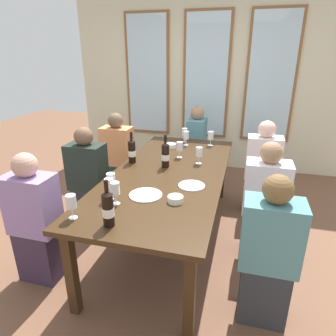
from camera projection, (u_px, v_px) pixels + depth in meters
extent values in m
plane|color=brown|center=(169.00, 237.00, 3.07)|extent=(12.00, 12.00, 0.00)
cube|color=beige|center=(206.00, 76.00, 4.58)|extent=(4.23, 0.06, 2.90)
cube|color=brown|center=(148.00, 76.00, 4.77)|extent=(0.72, 0.03, 1.88)
cube|color=silver|center=(147.00, 76.00, 4.75)|extent=(0.64, 0.01, 1.80)
cube|color=brown|center=(206.00, 77.00, 4.54)|extent=(0.72, 0.03, 1.88)
cube|color=silver|center=(206.00, 77.00, 4.52)|extent=(0.64, 0.01, 1.80)
cube|color=brown|center=(271.00, 78.00, 4.31)|extent=(0.72, 0.03, 1.88)
cube|color=silver|center=(271.00, 78.00, 4.29)|extent=(0.64, 0.01, 1.80)
cube|color=#382412|center=(169.00, 173.00, 2.81)|extent=(1.03, 2.36, 0.04)
cube|color=#382412|center=(71.00, 273.00, 2.07)|extent=(0.07, 0.07, 0.70)
cube|color=#382412|center=(189.00, 297.00, 1.86)|extent=(0.07, 0.07, 0.70)
cube|color=#382412|center=(160.00, 166.00, 4.02)|extent=(0.07, 0.07, 0.70)
cube|color=#382412|center=(222.00, 172.00, 3.82)|extent=(0.07, 0.07, 0.70)
cylinder|color=white|center=(146.00, 195.00, 2.32)|extent=(0.26, 0.26, 0.01)
cylinder|color=white|center=(192.00, 186.00, 2.49)|extent=(0.23, 0.23, 0.01)
cylinder|color=black|center=(132.00, 152.00, 2.99)|extent=(0.07, 0.08, 0.22)
cone|color=black|center=(131.00, 141.00, 2.95)|extent=(0.07, 0.08, 0.02)
cylinder|color=black|center=(131.00, 136.00, 2.93)|extent=(0.03, 0.03, 0.08)
cylinder|color=white|center=(132.00, 153.00, 3.00)|extent=(0.08, 0.08, 0.06)
cylinder|color=black|center=(165.00, 156.00, 2.87)|extent=(0.08, 0.08, 0.23)
cone|color=black|center=(165.00, 144.00, 2.83)|extent=(0.08, 0.08, 0.02)
cylinder|color=black|center=(165.00, 139.00, 2.81)|extent=(0.03, 0.03, 0.08)
cylinder|color=white|center=(165.00, 157.00, 2.88)|extent=(0.08, 0.08, 0.06)
cylinder|color=black|center=(108.00, 210.00, 1.88)|extent=(0.08, 0.08, 0.22)
cone|color=black|center=(107.00, 193.00, 1.84)|extent=(0.08, 0.08, 0.02)
cylinder|color=black|center=(106.00, 186.00, 1.82)|extent=(0.03, 0.03, 0.08)
cylinder|color=white|center=(108.00, 212.00, 1.89)|extent=(0.08, 0.08, 0.06)
cylinder|color=white|center=(171.00, 146.00, 3.49)|extent=(0.12, 0.12, 0.05)
cylinder|color=white|center=(175.00, 199.00, 2.22)|extent=(0.12, 0.12, 0.05)
cylinder|color=white|center=(210.00, 145.00, 3.58)|extent=(0.06, 0.06, 0.00)
cylinder|color=white|center=(210.00, 142.00, 3.57)|extent=(0.01, 0.01, 0.07)
cylinder|color=white|center=(211.00, 135.00, 3.54)|extent=(0.07, 0.07, 0.09)
cylinder|color=white|center=(116.00, 203.00, 2.20)|extent=(0.06, 0.06, 0.00)
cylinder|color=white|center=(116.00, 199.00, 2.18)|extent=(0.01, 0.01, 0.07)
cylinder|color=white|center=(115.00, 188.00, 2.15)|extent=(0.07, 0.07, 0.09)
cylinder|color=white|center=(112.00, 193.00, 2.36)|extent=(0.06, 0.06, 0.00)
cylinder|color=white|center=(112.00, 189.00, 2.34)|extent=(0.01, 0.01, 0.07)
cylinder|color=white|center=(111.00, 179.00, 2.31)|extent=(0.07, 0.07, 0.09)
cylinder|color=#590C19|center=(111.00, 183.00, 2.32)|extent=(0.06, 0.06, 0.03)
cylinder|color=white|center=(186.00, 145.00, 3.59)|extent=(0.06, 0.06, 0.00)
cylinder|color=white|center=(186.00, 142.00, 3.58)|extent=(0.01, 0.01, 0.07)
cylinder|color=white|center=(186.00, 135.00, 3.55)|extent=(0.07, 0.07, 0.09)
cylinder|color=#590C19|center=(186.00, 138.00, 3.56)|extent=(0.06, 0.06, 0.03)
cylinder|color=white|center=(179.00, 157.00, 3.17)|extent=(0.06, 0.06, 0.00)
cylinder|color=white|center=(180.00, 154.00, 3.16)|extent=(0.01, 0.01, 0.07)
cylinder|color=white|center=(180.00, 146.00, 3.13)|extent=(0.07, 0.07, 0.09)
cylinder|color=#590C19|center=(180.00, 149.00, 3.14)|extent=(0.06, 0.06, 0.04)
cylinder|color=white|center=(199.00, 163.00, 3.00)|extent=(0.06, 0.06, 0.00)
cylinder|color=white|center=(199.00, 160.00, 2.98)|extent=(0.01, 0.01, 0.07)
cylinder|color=white|center=(199.00, 152.00, 2.95)|extent=(0.07, 0.07, 0.09)
cylinder|color=white|center=(110.00, 199.00, 2.26)|extent=(0.06, 0.06, 0.00)
cylinder|color=white|center=(110.00, 195.00, 2.25)|extent=(0.01, 0.01, 0.07)
cylinder|color=white|center=(109.00, 185.00, 2.22)|extent=(0.07, 0.07, 0.09)
cylinder|color=#590C19|center=(109.00, 188.00, 2.23)|extent=(0.06, 0.06, 0.03)
cylinder|color=white|center=(184.00, 142.00, 3.74)|extent=(0.06, 0.06, 0.00)
cylinder|color=white|center=(185.00, 139.00, 3.72)|extent=(0.01, 0.01, 0.07)
cylinder|color=white|center=(185.00, 132.00, 3.69)|extent=(0.07, 0.07, 0.09)
cylinder|color=white|center=(73.00, 218.00, 2.01)|extent=(0.06, 0.06, 0.00)
cylinder|color=white|center=(73.00, 213.00, 1.99)|extent=(0.01, 0.01, 0.07)
cylinder|color=white|center=(71.00, 201.00, 1.96)|extent=(0.07, 0.07, 0.09)
cube|color=#38283F|center=(41.00, 253.00, 2.47)|extent=(0.32, 0.24, 0.45)
cube|color=#9577B4|center=(32.00, 204.00, 2.30)|extent=(0.38, 0.24, 0.48)
sphere|color=tan|center=(25.00, 165.00, 2.18)|extent=(0.19, 0.19, 0.19)
cube|color=#2F3136|center=(263.00, 291.00, 2.08)|extent=(0.32, 0.24, 0.45)
cube|color=teal|center=(271.00, 235.00, 1.91)|extent=(0.38, 0.24, 0.48)
sphere|color=brown|center=(278.00, 189.00, 1.79)|extent=(0.19, 0.19, 0.19)
cube|color=#292E32|center=(91.00, 206.00, 3.22)|extent=(0.32, 0.24, 0.45)
cube|color=#212C25|center=(87.00, 167.00, 3.05)|extent=(0.38, 0.24, 0.48)
sphere|color=brown|center=(83.00, 136.00, 2.94)|extent=(0.19, 0.19, 0.19)
cube|color=#312A44|center=(260.00, 233.00, 2.74)|extent=(0.32, 0.24, 0.45)
cube|color=silver|center=(267.00, 188.00, 2.57)|extent=(0.38, 0.24, 0.48)
sphere|color=#9E7452|center=(271.00, 153.00, 2.45)|extent=(0.19, 0.19, 0.19)
cube|color=#213737|center=(119.00, 180.00, 3.91)|extent=(0.32, 0.24, 0.45)
cube|color=#E28F59|center=(117.00, 146.00, 3.74)|extent=(0.38, 0.24, 0.48)
sphere|color=brown|center=(115.00, 121.00, 3.62)|extent=(0.19, 0.19, 0.19)
cube|color=#262542|center=(259.00, 194.00, 3.50)|extent=(0.32, 0.24, 0.45)
cube|color=silver|center=(263.00, 157.00, 3.33)|extent=(0.38, 0.24, 0.48)
sphere|color=beige|center=(267.00, 129.00, 3.21)|extent=(0.19, 0.19, 0.19)
cube|color=#353937|center=(196.00, 166.00, 4.36)|extent=(0.24, 0.32, 0.45)
cube|color=teal|center=(197.00, 136.00, 4.20)|extent=(0.24, 0.38, 0.48)
sphere|color=#9C7357|center=(197.00, 113.00, 4.08)|extent=(0.19, 0.19, 0.19)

